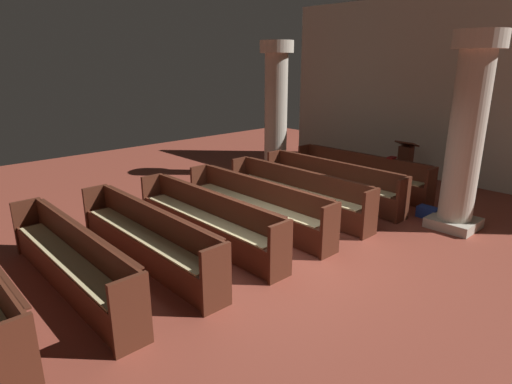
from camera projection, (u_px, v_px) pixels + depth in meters
name	position (u px, v px, depth m)	size (l,w,h in m)	color
ground_plane	(284.00, 251.00, 6.89)	(19.20, 19.20, 0.00)	brown
back_wall	(460.00, 91.00, 10.19)	(10.00, 0.16, 4.50)	beige
pew_row_0	(360.00, 172.00, 9.94)	(3.46, 0.46, 0.85)	#562819
pew_row_1	(331.00, 180.00, 9.21)	(3.46, 0.46, 0.85)	#562819
pew_row_2	(297.00, 191.00, 8.49)	(3.46, 0.47, 0.85)	#562819
pew_row_3	(256.00, 203.00, 7.76)	(3.46, 0.46, 0.85)	#562819
pew_row_4	(207.00, 217.00, 7.04)	(3.46, 0.46, 0.85)	#562819
pew_row_5	(146.00, 235.00, 6.31)	(3.46, 0.47, 0.85)	#562819
pew_row_6	(70.00, 258.00, 5.59)	(3.46, 0.46, 0.85)	#562819
pillar_aisle_side	(467.00, 131.00, 7.33)	(0.85, 0.85, 3.43)	#B6AD9A
pillar_far_side	(276.00, 107.00, 11.06)	(0.85, 0.85, 3.43)	#B6AD9A
lectern	(405.00, 166.00, 10.50)	(0.48, 0.45, 1.08)	#492215
hymn_book	(392.00, 158.00, 9.48)	(0.14, 0.21, 0.04)	maroon
kneeler_box_blue	(428.00, 212.00, 8.31)	(0.39, 0.24, 0.21)	navy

